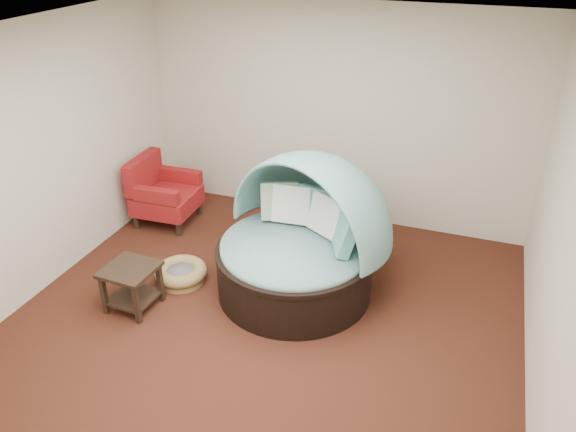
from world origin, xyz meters
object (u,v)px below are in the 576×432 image
(canopy_daybed, at_px, (301,231))
(pet_basket, at_px, (181,273))
(side_table, at_px, (132,282))
(red_armchair, at_px, (162,193))

(canopy_daybed, bearing_deg, pet_basket, -143.05)
(canopy_daybed, relative_size, pet_basket, 3.16)
(pet_basket, xyz_separation_m, side_table, (-0.23, -0.58, 0.21))
(pet_basket, relative_size, red_armchair, 0.78)
(side_table, bearing_deg, pet_basket, 68.37)
(red_armchair, relative_size, side_table, 1.69)
(canopy_daybed, height_order, red_armchair, canopy_daybed)
(pet_basket, bearing_deg, red_armchair, 127.95)
(pet_basket, distance_m, red_armchair, 1.53)
(canopy_daybed, distance_m, side_table, 1.83)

